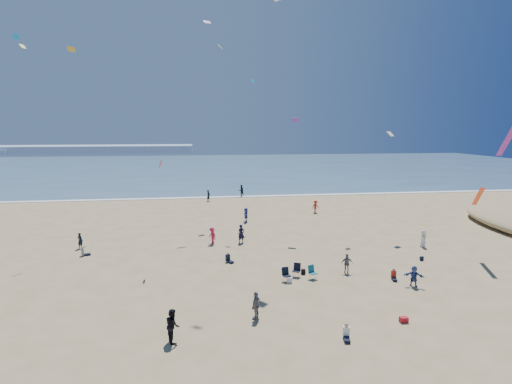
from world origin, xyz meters
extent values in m
plane|color=tan|center=(0.00, 0.00, 0.00)|extent=(220.00, 220.00, 0.00)
cube|color=#476B84|center=(0.00, 95.00, 0.03)|extent=(220.00, 100.00, 0.06)
cube|color=white|center=(0.00, 45.00, 0.04)|extent=(220.00, 1.20, 0.08)
cube|color=#7A8EA8|center=(-60.00, 170.00, 1.60)|extent=(110.00, 20.00, 3.20)
imported|color=#C71C41|center=(-0.59, 19.36, 0.79)|extent=(1.05, 1.18, 1.58)
imported|color=slate|center=(9.25, 10.21, 0.74)|extent=(0.91, 0.49, 1.48)
imported|color=black|center=(-12.52, 19.55, 0.73)|extent=(0.63, 0.54, 1.46)
imported|color=#314588|center=(12.91, 7.09, 0.72)|extent=(1.38, 1.01, 1.44)
imported|color=black|center=(-3.15, 2.04, 0.87)|extent=(0.89, 1.01, 1.75)
imported|color=slate|center=(1.42, 3.85, 0.82)|extent=(0.88, 1.02, 1.65)
imported|color=#364596|center=(3.60, 27.79, 0.83)|extent=(0.59, 1.57, 1.66)
imported|color=silver|center=(18.62, 15.63, 0.80)|extent=(0.67, 0.87, 1.59)
imported|color=red|center=(13.12, 31.68, 0.80)|extent=(1.15, 0.83, 1.61)
imported|color=black|center=(-0.42, 41.85, 0.85)|extent=(0.69, 0.74, 1.71)
imported|color=black|center=(4.89, 45.46, 0.93)|extent=(1.10, 0.99, 1.85)
imported|color=black|center=(2.17, 19.25, 0.89)|extent=(0.74, 0.59, 1.78)
cube|color=white|center=(4.51, 8.86, 0.20)|extent=(0.35, 0.20, 0.40)
cube|color=black|center=(5.92, 10.40, 0.19)|extent=(0.30, 0.22, 0.38)
cube|color=red|center=(9.63, 2.31, 0.15)|extent=(0.45, 0.30, 0.30)
cube|color=black|center=(16.45, 12.09, 0.17)|extent=(0.28, 0.18, 0.34)
cube|color=white|center=(1.16, 33.09, 20.60)|extent=(0.64, 0.62, 0.50)
cube|color=white|center=(17.63, 21.13, 10.26)|extent=(0.67, 0.68, 0.49)
cube|color=red|center=(-4.65, 14.68, 8.07)|extent=(0.22, 0.75, 0.59)
cube|color=#5932A1|center=(8.13, 22.87, 11.66)|extent=(0.79, 0.56, 0.46)
cube|color=purple|center=(-0.43, 30.18, 22.63)|extent=(0.91, 0.66, 0.36)
cube|color=yellow|center=(-18.71, 26.62, 18.83)|extent=(0.61, 0.65, 0.42)
cube|color=#0F80C8|center=(-18.89, 25.69, 19.53)|extent=(0.56, 0.38, 0.45)
cube|color=#1581D8|center=(4.69, 29.67, 16.22)|extent=(0.57, 0.73, 0.36)
cube|color=gold|center=(-12.94, 22.43, 17.94)|extent=(0.58, 0.80, 0.45)
cube|color=#7A2493|center=(18.22, 6.13, 10.07)|extent=(0.35, 3.14, 2.21)
cube|color=red|center=(20.94, 11.90, 5.29)|extent=(0.35, 2.64, 1.87)
camera|label=1|loc=(-1.58, -17.40, 10.83)|focal=28.00mm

